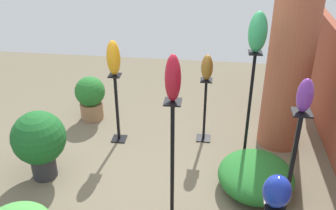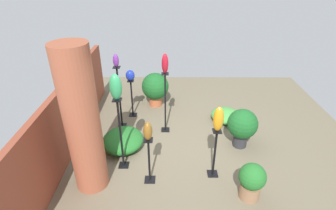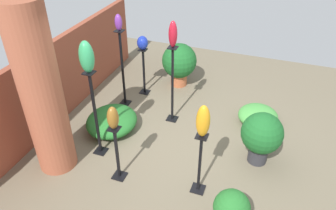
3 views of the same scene
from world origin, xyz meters
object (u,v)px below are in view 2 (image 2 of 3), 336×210
art_vase_violet (116,61)px  art_vase_amber (218,119)px  potted_plant_back_center (155,87)px  potted_plant_near_pillar (252,180)px  potted_plant_front_left (242,125)px  art_vase_cobalt (130,75)px  pedestal_bronze (149,163)px  brick_pillar (82,123)px  pedestal_amber (214,155)px  pedestal_jade (121,137)px  pedestal_ruby (165,105)px  pedestal_cobalt (132,100)px  art_vase_ruby (165,64)px  art_vase_jade (116,87)px  art_vase_bronze (148,131)px  pedestal_violet (120,100)px

art_vase_violet → art_vase_amber: (-1.71, -2.03, -0.46)m
potted_plant_back_center → art_vase_violet: bearing=144.4°
potted_plant_near_pillar → potted_plant_front_left: 1.48m
art_vase_cobalt → art_vase_amber: bearing=-140.8°
pedestal_bronze → potted_plant_back_center: (2.98, 0.03, 0.12)m
brick_pillar → pedestal_amber: (0.23, -2.27, -0.86)m
potted_plant_back_center → potted_plant_front_left: size_ratio=1.07×
potted_plant_back_center → pedestal_jade: bearing=168.4°
pedestal_amber → pedestal_ruby: (1.52, 0.94, 0.23)m
brick_pillar → pedestal_cobalt: 2.65m
brick_pillar → art_vase_cobalt: bearing=-10.2°
pedestal_jade → art_vase_cobalt: bearing=1.6°
art_vase_amber → potted_plant_near_pillar: size_ratio=0.68×
art_vase_ruby → pedestal_amber: bearing=-148.2°
art_vase_violet → art_vase_jade: size_ratio=0.62×
pedestal_amber → potted_plant_back_center: pedestal_amber is taller
potted_plant_front_left → pedestal_cobalt: bearing=62.8°
art_vase_jade → art_vase_bronze: (-0.40, -0.56, -0.64)m
brick_pillar → pedestal_jade: bearing=-46.8°
brick_pillar → pedestal_ruby: brick_pillar is taller
pedestal_ruby → art_vase_amber: bearing=-148.2°
pedestal_cobalt → potted_plant_front_left: (-1.31, -2.56, 0.08)m
potted_plant_back_center → potted_plant_front_left: bearing=-133.9°
pedestal_bronze → potted_plant_near_pillar: (-0.38, -1.77, -0.04)m
art_vase_jade → pedestal_ruby: bearing=-32.9°
pedestal_jade → art_vase_bronze: size_ratio=4.26×
pedestal_bronze → potted_plant_near_pillar: bearing=-102.3°
art_vase_jade → art_vase_amber: art_vase_jade is taller
art_vase_amber → pedestal_amber: bearing=0.0°
art_vase_violet → art_vase_ruby: size_ratio=0.66×
brick_pillar → pedestal_bronze: bearing=-86.3°
pedestal_ruby → art_vase_ruby: art_vase_ruby is taller
potted_plant_back_center → brick_pillar: bearing=161.4°
pedestal_ruby → art_vase_amber: art_vase_amber is taller
pedestal_ruby → art_vase_cobalt: pedestal_ruby is taller
pedestal_jade → pedestal_ruby: pedestal_jade is taller
pedestal_jade → potted_plant_front_left: 2.60m
pedestal_violet → pedestal_cobalt: (0.52, -0.21, -0.27)m
pedestal_ruby → art_vase_violet: art_vase_violet is taller
art_vase_jade → art_vase_ruby: (1.28, -0.83, -0.04)m
brick_pillar → potted_plant_back_center: size_ratio=2.76×
art_vase_cobalt → art_vase_bronze: bearing=-165.6°
pedestal_jade → brick_pillar: bearing=133.2°
art_vase_violet → potted_plant_near_pillar: art_vase_violet is taller
pedestal_cobalt → art_vase_amber: 2.99m
art_vase_amber → brick_pillar: bearing=95.9°
art_vase_amber → pedestal_ruby: bearing=31.8°
art_vase_jade → art_vase_violet: bearing=10.2°
pedestal_ruby → pedestal_amber: bearing=-148.2°
brick_pillar → art_vase_violet: (1.94, -0.24, 0.39)m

